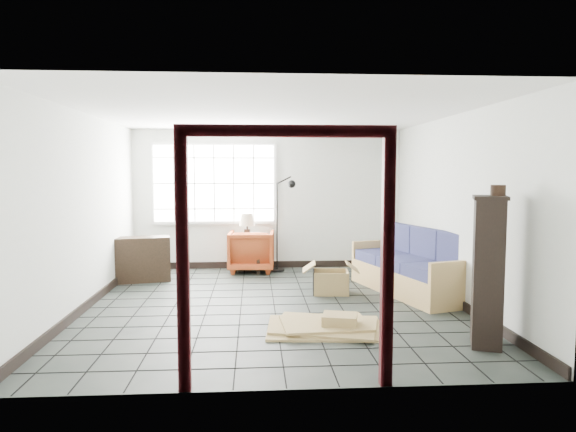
{
  "coord_description": "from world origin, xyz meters",
  "views": [
    {
      "loc": [
        -0.27,
        -6.89,
        1.83
      ],
      "look_at": [
        0.21,
        0.3,
        1.2
      ],
      "focal_mm": 32.0,
      "sensor_mm": 36.0,
      "label": 1
    }
  ],
  "objects": [
    {
      "name": "ground",
      "position": [
        0.0,
        0.0,
        0.0
      ],
      "size": [
        5.5,
        5.5,
        0.0
      ],
      "primitive_type": "plane",
      "color": "black",
      "rests_on": "ground"
    },
    {
      "name": "room_shell",
      "position": [
        0.0,
        0.03,
        1.68
      ],
      "size": [
        5.02,
        5.52,
        2.61
      ],
      "color": "silver",
      "rests_on": "ground"
    },
    {
      "name": "window_panel",
      "position": [
        -1.0,
        2.7,
        1.6
      ],
      "size": [
        2.32,
        0.08,
        1.52
      ],
      "color": "silver",
      "rests_on": "ground"
    },
    {
      "name": "doorway_trim",
      "position": [
        0.0,
        -2.7,
        1.38
      ],
      "size": [
        1.8,
        0.08,
        2.2
      ],
      "color": "#380C10",
      "rests_on": "ground"
    },
    {
      "name": "futon_sofa",
      "position": [
        2.13,
        0.58,
        0.35
      ],
      "size": [
        1.41,
        2.33,
        0.97
      ],
      "rotation": [
        0.0,
        0.0,
        0.28
      ],
      "color": "tan",
      "rests_on": "ground"
    },
    {
      "name": "armchair",
      "position": [
        -0.32,
        2.4,
        0.41
      ],
      "size": [
        0.85,
        0.8,
        0.83
      ],
      "primitive_type": "imported",
      "rotation": [
        0.0,
        0.0,
        3.08
      ],
      "color": "brown",
      "rests_on": "ground"
    },
    {
      "name": "side_table",
      "position": [
        -0.34,
        2.4,
        0.51
      ],
      "size": [
        0.71,
        0.71,
        0.62
      ],
      "rotation": [
        0.0,
        0.0,
        -0.3
      ],
      "color": "black",
      "rests_on": "ground"
    },
    {
      "name": "table_lamp",
      "position": [
        -0.39,
        2.37,
        0.93
      ],
      "size": [
        0.37,
        0.37,
        0.44
      ],
      "rotation": [
        0.0,
        0.0,
        -0.33
      ],
      "color": "black",
      "rests_on": "side_table"
    },
    {
      "name": "projector",
      "position": [
        -0.3,
        2.37,
        0.67
      ],
      "size": [
        0.29,
        0.24,
        0.1
      ],
      "rotation": [
        0.0,
        0.0,
        -0.12
      ],
      "color": "silver",
      "rests_on": "side_table"
    },
    {
      "name": "floor_lamp",
      "position": [
        0.28,
        2.39,
        0.93
      ],
      "size": [
        0.53,
        0.34,
        1.74
      ],
      "rotation": [
        0.0,
        0.0,
        0.33
      ],
      "color": "black",
      "rests_on": "ground"
    },
    {
      "name": "console_shelf",
      "position": [
        -2.15,
        1.65,
        0.37
      ],
      "size": [
        1.01,
        0.56,
        0.74
      ],
      "rotation": [
        0.0,
        0.0,
        0.21
      ],
      "color": "black",
      "rests_on": "ground"
    },
    {
      "name": "tall_shelf",
      "position": [
        2.15,
        -1.8,
        0.8
      ],
      "size": [
        0.46,
        0.52,
        1.58
      ],
      "rotation": [
        0.0,
        0.0,
        -0.36
      ],
      "color": "black",
      "rests_on": "ground"
    },
    {
      "name": "pot",
      "position": [
        2.22,
        -1.82,
        1.63
      ],
      "size": [
        0.15,
        0.15,
        0.11
      ],
      "rotation": [
        0.0,
        0.0,
        0.0
      ],
      "color": "black",
      "rests_on": "tall_shelf"
    },
    {
      "name": "open_box",
      "position": [
        0.87,
        0.62,
        0.17
      ],
      "size": [
        0.87,
        0.48,
        0.47
      ],
      "rotation": [
        0.0,
        0.0,
        -0.09
      ],
      "color": "olive",
      "rests_on": "ground"
    },
    {
      "name": "cardboard_pile",
      "position": [
        0.57,
        -1.14,
        0.05
      ],
      "size": [
        1.41,
        1.15,
        0.19
      ],
      "rotation": [
        0.0,
        0.0,
        -0.14
      ],
      "color": "olive",
      "rests_on": "ground"
    }
  ]
}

